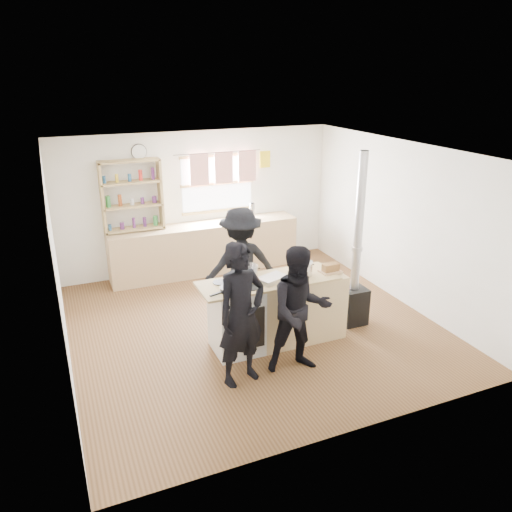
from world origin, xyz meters
name	(u,v)px	position (x,y,z in m)	size (l,w,h in m)	color
ground	(252,325)	(0.00, 0.00, -0.01)	(5.00, 5.00, 0.01)	brown
back_counter	(205,248)	(0.00, 2.22, 0.45)	(3.40, 0.55, 0.90)	tan
shelving_unit	(132,195)	(-1.20, 2.34, 1.51)	(1.00, 0.28, 1.20)	tan
thermos	(252,211)	(0.92, 2.22, 1.04)	(0.10, 0.10, 0.29)	silver
cooking_island	(278,310)	(0.14, -0.55, 0.47)	(1.97, 0.64, 0.93)	silver
skillet_greens	(232,288)	(-0.54, -0.68, 0.96)	(0.38, 0.38, 0.05)	black
roast_tray	(272,278)	(0.03, -0.61, 0.97)	(0.43, 0.34, 0.06)	silver
stockpot_stove	(249,272)	(-0.21, -0.39, 1.02)	(0.24, 0.24, 0.20)	silver
stockpot_counter	(302,268)	(0.48, -0.57, 1.02)	(0.28, 0.28, 0.21)	silver
bread_board	(330,269)	(0.87, -0.64, 0.98)	(0.29, 0.21, 0.12)	tan
flue_heater	(355,282)	(1.38, -0.49, 0.64)	(0.35, 0.35, 2.50)	black
person_near_left	(241,315)	(-0.63, -1.21, 0.86)	(0.63, 0.41, 1.73)	black
person_near_right	(300,311)	(0.10, -1.26, 0.80)	(0.77, 0.60, 1.59)	black
person_far	(241,264)	(-0.05, 0.31, 0.84)	(1.08, 0.62, 1.68)	black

